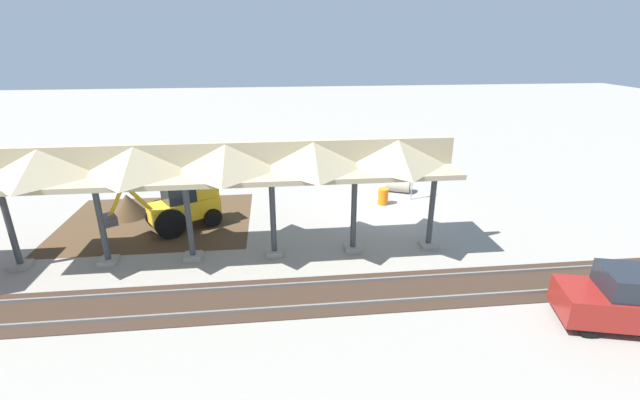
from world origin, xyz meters
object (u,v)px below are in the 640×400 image
Objects in this scene: distant_parked_car at (633,300)px; traffic_barrel at (383,196)px; stop_sign at (413,169)px; concrete_pipe at (398,185)px; backhoe at (181,204)px.

distant_parked_car is 5.01× the size of traffic_barrel.
stop_sign is 12.32m from distant_parked_car.
stop_sign reaches higher than traffic_barrel.
distant_parked_car is at bearing 114.36° from traffic_barrel.
traffic_barrel is at bearing 53.80° from concrete_pipe.
stop_sign is at bearing -163.66° from traffic_barrel.
distant_parked_car is at bearing 105.84° from concrete_pipe.
stop_sign is 12.43m from backhoe.
concrete_pipe is at bearing -161.51° from backhoe.
stop_sign is at bearing 105.79° from concrete_pipe.
backhoe reaches higher than concrete_pipe.
traffic_barrel is (1.76, 0.52, -1.34)m from stop_sign.
stop_sign is 0.55× the size of distant_parked_car.
distant_parked_car is 12.43m from traffic_barrel.
backhoe is 18.06m from distant_parked_car.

